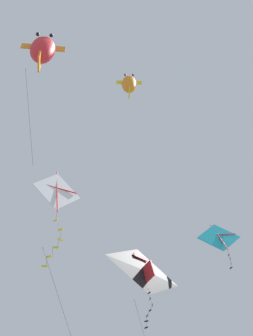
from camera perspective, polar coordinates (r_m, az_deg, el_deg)
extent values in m
pyramid|color=black|center=(24.03, 1.88, -10.97)|extent=(2.92, 2.10, 1.90)
cube|color=red|center=(23.79, 2.27, -11.14)|extent=(0.55, 0.84, 1.05)
cube|color=red|center=(24.58, 1.51, -9.55)|extent=(0.71, 0.49, 0.21)
cylinder|color=#47474C|center=(23.33, 2.38, -13.00)|extent=(0.05, 0.03, 0.26)
cube|color=black|center=(23.25, 2.42, -13.26)|extent=(0.12, 0.14, 0.06)
cylinder|color=#47474C|center=(23.20, 2.49, -13.55)|extent=(0.03, 0.06, 0.26)
cube|color=black|center=(23.16, 2.55, -13.85)|extent=(0.03, 0.17, 0.06)
cylinder|color=#47474C|center=(23.13, 2.68, -14.17)|extent=(0.06, 0.11, 0.26)
cube|color=black|center=(23.10, 2.81, -14.49)|extent=(0.08, 0.17, 0.06)
cylinder|color=#47474C|center=(23.02, 2.68, -14.76)|extent=(0.02, 0.12, 0.26)
cube|color=black|center=(22.95, 2.56, -15.04)|extent=(0.08, 0.17, 0.06)
cylinder|color=#47474C|center=(22.88, 2.39, -15.32)|extent=(0.01, 0.15, 0.26)
cube|color=black|center=(22.81, 2.22, -15.60)|extent=(0.04, 0.17, 0.06)
cylinder|color=#47474C|center=(22.73, 2.18, -15.86)|extent=(0.06, 0.05, 0.26)
cube|color=black|center=(22.65, 2.15, -16.13)|extent=(0.15, 0.11, 0.06)
cylinder|color=#47474C|center=(22.61, 2.15, -16.45)|extent=(0.05, 0.01, 0.26)
cube|color=black|center=(22.57, 2.14, -16.77)|extent=(0.13, 0.14, 0.06)
cube|color=#1EB2C6|center=(27.86, 9.88, -7.36)|extent=(2.24, 0.81, 2.13)
cylinder|color=red|center=(27.85, 9.91, -7.29)|extent=(0.37, 1.25, 2.31)
cylinder|color=red|center=(28.01, 9.77, -7.10)|extent=(1.78, 0.49, 0.05)
cylinder|color=#47474C|center=(26.77, 10.87, -8.92)|extent=(0.04, 0.04, 0.25)
cube|color=black|center=(26.72, 10.93, -9.16)|extent=(0.02, 0.17, 0.06)
cylinder|color=#47474C|center=(26.65, 11.01, -9.37)|extent=(0.04, 0.04, 0.25)
cube|color=black|center=(26.58, 11.08, -9.58)|extent=(0.06, 0.17, 0.06)
cylinder|color=#47474C|center=(26.52, 11.13, -9.80)|extent=(0.01, 0.02, 0.25)
cube|color=black|center=(26.46, 11.17, -10.03)|extent=(0.07, 0.17, 0.06)
cylinder|color=#47474C|center=(26.39, 11.17, -10.26)|extent=(0.01, 0.04, 0.25)
cube|color=black|center=(26.33, 11.18, -10.48)|extent=(0.10, 0.16, 0.06)
cube|color=white|center=(17.69, -7.50, -2.52)|extent=(1.61, 0.61, 1.68)
cylinder|color=red|center=(17.67, -7.46, -2.46)|extent=(0.22, 0.37, 1.93)
cylinder|color=red|center=(17.78, -7.46, -2.14)|extent=(1.32, 0.43, 0.04)
cylinder|color=#47474C|center=(16.87, -7.56, -5.16)|extent=(0.03, 0.03, 0.33)
cube|color=yellow|center=(16.77, -7.63, -5.59)|extent=(0.13, 0.14, 0.06)
cylinder|color=#47474C|center=(16.67, -7.36, -6.08)|extent=(0.01, 0.19, 0.33)
cube|color=yellow|center=(16.58, -7.09, -6.58)|extent=(0.16, 0.10, 0.06)
cylinder|color=#47474C|center=(16.51, -7.12, -7.11)|extent=(0.07, 0.03, 0.33)
cube|color=yellow|center=(16.44, -7.14, -7.64)|extent=(0.16, 0.09, 0.06)
cylinder|color=#47474C|center=(16.32, -7.36, -8.04)|extent=(0.08, 0.11, 0.33)
cube|color=yellow|center=(16.21, -7.59, -8.45)|extent=(0.17, 0.04, 0.06)
cylinder|color=#47474C|center=(16.13, -7.97, -8.92)|extent=(0.02, 0.19, 0.33)
cube|color=yellow|center=(16.05, -8.35, -9.40)|extent=(0.16, 0.10, 0.06)
cylinder|color=#47474C|center=(15.96, -8.58, -9.89)|extent=(0.01, 0.10, 0.33)
cube|color=yellow|center=(15.88, -8.81, -10.38)|extent=(0.17, 0.03, 0.06)
ellipsoid|color=red|center=(21.70, -9.00, 12.44)|extent=(1.03, 1.35, 2.15)
cube|color=orange|center=(21.89, -7.56, 12.60)|extent=(0.72, 0.19, 0.44)
cube|color=orange|center=(21.98, -10.30, 12.73)|extent=(0.72, 0.19, 0.44)
cube|color=orange|center=(20.62, -9.35, 11.23)|extent=(0.10, 0.76, 0.76)
sphere|color=black|center=(22.14, -8.09, 13.93)|extent=(0.16, 0.20, 0.19)
sphere|color=black|center=(22.19, -9.52, 14.00)|extent=(0.16, 0.20, 0.19)
cylinder|color=#47474C|center=(18.98, -10.44, 5.79)|extent=(0.84, 0.18, 4.64)
ellipsoid|color=orange|center=(27.28, 0.27, 9.00)|extent=(0.84, 1.00, 1.59)
cube|color=yellow|center=(27.45, 1.08, 9.15)|extent=(0.54, 0.17, 0.33)
cube|color=yellow|center=(27.43, -0.54, 9.18)|extent=(0.54, 0.17, 0.33)
cube|color=yellow|center=(26.50, 0.29, 8.12)|extent=(0.12, 0.56, 0.55)
sphere|color=black|center=(27.58, 0.70, 9.97)|extent=(0.13, 0.15, 0.14)
sphere|color=black|center=(27.57, -0.15, 9.99)|extent=(0.13, 0.15, 0.14)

